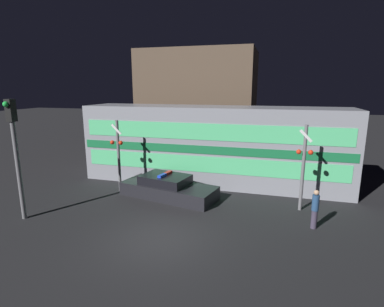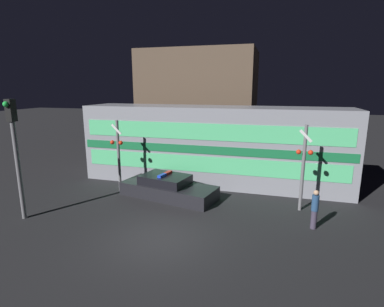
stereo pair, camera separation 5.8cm
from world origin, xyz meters
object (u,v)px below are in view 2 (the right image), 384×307
crossing_signal_near (303,165)px  traffic_light_corner (15,148)px  train (213,145)px  pedestrian (315,209)px  police_car (168,188)px

crossing_signal_near → traffic_light_corner: size_ratio=0.78×
train → pedestrian: train is taller
pedestrian → traffic_light_corner: 12.44m
police_car → crossing_signal_near: 6.71m
crossing_signal_near → train: bearing=147.4°
pedestrian → traffic_light_corner: bearing=-168.7°
crossing_signal_near → traffic_light_corner: traffic_light_corner is taller
crossing_signal_near → traffic_light_corner: bearing=-160.1°
train → police_car: size_ratio=2.90×
pedestrian → crossing_signal_near: 2.27m
crossing_signal_near → traffic_light_corner: (-11.59, -4.19, 0.95)m
crossing_signal_near → pedestrian: bearing=-77.3°
traffic_light_corner → train: bearing=47.0°
pedestrian → traffic_light_corner: (-11.99, -2.41, 2.29)m
train → pedestrian: bearing=-43.0°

